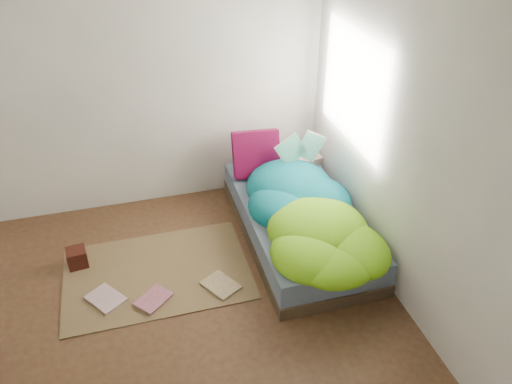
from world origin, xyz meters
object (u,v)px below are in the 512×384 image
(pillow_magenta, at_px, (256,154))
(bed, at_px, (298,222))
(floor_book_a, at_px, (95,306))
(floor_book_b, at_px, (144,294))
(wooden_box, at_px, (77,257))
(open_book, at_px, (302,139))

(pillow_magenta, bearing_deg, bed, -67.29)
(floor_book_a, relative_size, floor_book_b, 1.08)
(wooden_box, bearing_deg, pillow_magenta, 17.41)
(floor_book_a, bearing_deg, pillow_magenta, -1.54)
(pillow_magenta, xyz_separation_m, open_book, (0.39, -0.25, 0.24))
(pillow_magenta, relative_size, floor_book_b, 1.67)
(open_book, height_order, wooden_box, open_book)
(wooden_box, distance_m, floor_book_b, 0.77)
(open_book, xyz_separation_m, floor_book_a, (-2.07, -0.90, -0.79))
(bed, relative_size, floor_book_a, 6.62)
(open_book, relative_size, wooden_box, 2.58)
(open_book, distance_m, wooden_box, 2.34)
(open_book, bearing_deg, floor_book_b, -158.65)
(pillow_magenta, xyz_separation_m, floor_book_b, (-1.28, -1.12, -0.55))
(bed, bearing_deg, wooden_box, 176.58)
(wooden_box, distance_m, floor_book_a, 0.60)
(floor_book_b, bearing_deg, bed, 65.40)
(bed, distance_m, pillow_magenta, 0.83)
(floor_book_a, height_order, floor_book_b, floor_book_b)
(bed, xyz_separation_m, open_book, (0.17, 0.44, 0.64))
(bed, xyz_separation_m, wooden_box, (-2.04, 0.12, -0.07))
(bed, height_order, floor_book_b, bed)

